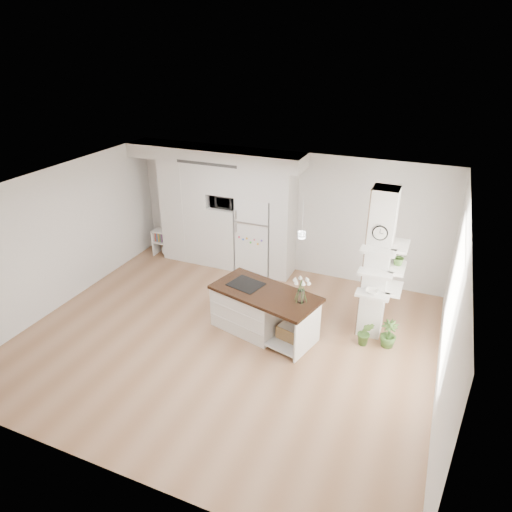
% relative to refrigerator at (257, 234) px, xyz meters
% --- Properties ---
extents(floor, '(7.00, 6.00, 0.01)m').
position_rel_refrigerator_xyz_m(floor, '(0.53, -2.68, -0.88)').
color(floor, '#A57959').
rests_on(floor, ground).
extents(room, '(7.04, 6.04, 2.72)m').
position_rel_refrigerator_xyz_m(room, '(0.53, -2.68, 0.98)').
color(room, white).
rests_on(room, ground).
extents(cabinet_wall, '(4.00, 0.71, 2.70)m').
position_rel_refrigerator_xyz_m(cabinet_wall, '(-0.92, -0.01, 0.63)').
color(cabinet_wall, white).
rests_on(cabinet_wall, floor).
extents(refrigerator, '(0.78, 0.69, 1.75)m').
position_rel_refrigerator_xyz_m(refrigerator, '(0.00, 0.00, 0.00)').
color(refrigerator, white).
rests_on(refrigerator, floor).
extents(column, '(0.69, 0.90, 2.70)m').
position_rel_refrigerator_xyz_m(column, '(2.90, -1.55, 0.48)').
color(column, silver).
rests_on(column, floor).
extents(window, '(0.00, 2.40, 2.40)m').
position_rel_refrigerator_xyz_m(window, '(4.00, -2.38, 0.62)').
color(window, white).
rests_on(window, room).
extents(pendant_light, '(0.12, 0.12, 0.10)m').
position_rel_refrigerator_xyz_m(pendant_light, '(2.23, -2.53, 1.24)').
color(pendant_light, white).
rests_on(pendant_light, room).
extents(kitchen_island, '(2.05, 1.34, 1.42)m').
position_rel_refrigerator_xyz_m(kitchen_island, '(0.89, -2.20, -0.43)').
color(kitchen_island, white).
rests_on(kitchen_island, floor).
extents(bookshelf, '(0.55, 0.32, 0.64)m').
position_rel_refrigerator_xyz_m(bookshelf, '(-2.30, -0.18, -0.59)').
color(bookshelf, white).
rests_on(bookshelf, floor).
extents(floor_plant_a, '(0.28, 0.23, 0.49)m').
position_rel_refrigerator_xyz_m(floor_plant_a, '(2.82, -1.91, -0.63)').
color(floor_plant_a, '#3C6327').
rests_on(floor_plant_a, floor).
extents(floor_plant_b, '(0.34, 0.34, 0.50)m').
position_rel_refrigerator_xyz_m(floor_plant_b, '(3.19, -1.80, -0.62)').
color(floor_plant_b, '#3C6327').
rests_on(floor_plant_b, floor).
extents(microwave, '(0.54, 0.37, 0.30)m').
position_rel_refrigerator_xyz_m(microwave, '(-0.75, -0.06, 0.69)').
color(microwave, '#2D2D2D').
rests_on(microwave, cabinet_wall).
extents(shelf_plant, '(0.27, 0.23, 0.30)m').
position_rel_refrigerator_xyz_m(shelf_plant, '(3.15, -1.38, 0.65)').
color(shelf_plant, '#3C6327').
rests_on(shelf_plant, column).
extents(decor_bowl, '(0.22, 0.22, 0.05)m').
position_rel_refrigerator_xyz_m(decor_bowl, '(2.82, -1.78, 0.13)').
color(decor_bowl, white).
rests_on(decor_bowl, column).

